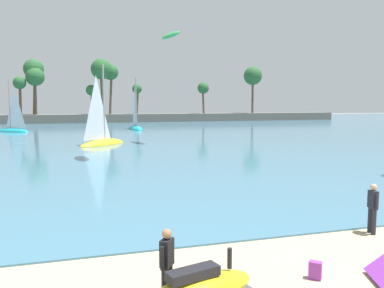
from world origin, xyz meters
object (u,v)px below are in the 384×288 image
(person_rigging_by_gear, at_px, (167,264))
(kite_aloft_drifting_left, at_px, (171,35))
(sailboat_mid_bay, at_px, (13,127))
(sailboat_far_left, at_px, (136,124))
(person_at_waterline, at_px, (373,207))
(sailboat_near_shore, at_px, (102,137))
(backpack_by_trailer, at_px, (315,270))

(person_rigging_by_gear, distance_m, kite_aloft_drifting_left, 34.35)
(sailboat_mid_bay, relative_size, sailboat_far_left, 0.93)
(person_at_waterline, xyz_separation_m, sailboat_near_shore, (-6.91, 29.73, -0.06))
(sailboat_mid_bay, bearing_deg, sailboat_near_shore, -62.57)
(sailboat_mid_bay, bearing_deg, kite_aloft_drifting_left, -50.30)
(sailboat_near_shore, distance_m, sailboat_mid_bay, 24.39)
(person_at_waterline, distance_m, sailboat_near_shore, 30.52)
(sailboat_near_shore, xyz_separation_m, sailboat_far_left, (6.58, 21.85, 0.01))
(sailboat_far_left, bearing_deg, kite_aloft_drifting_left, -88.76)
(sailboat_mid_bay, distance_m, kite_aloft_drifting_left, 30.44)
(person_at_waterline, relative_size, backpack_by_trailer, 3.78)
(sailboat_far_left, distance_m, kite_aloft_drifting_left, 24.49)
(person_at_waterline, bearing_deg, person_rigging_by_gear, -160.98)
(sailboat_near_shore, distance_m, sailboat_far_left, 22.82)
(person_at_waterline, xyz_separation_m, sailboat_mid_bay, (-18.15, 51.38, -0.11))
(backpack_by_trailer, height_order, sailboat_mid_bay, sailboat_mid_bay)
(sailboat_mid_bay, relative_size, kite_aloft_drifting_left, 2.29)
(kite_aloft_drifting_left, bearing_deg, sailboat_far_left, -12.45)
(person_at_waterline, bearing_deg, sailboat_mid_bay, 109.46)
(person_at_waterline, height_order, sailboat_mid_bay, sailboat_mid_bay)
(sailboat_mid_bay, bearing_deg, person_rigging_by_gear, -78.81)
(sailboat_far_left, bearing_deg, sailboat_mid_bay, -179.35)
(kite_aloft_drifting_left, bearing_deg, sailboat_mid_bay, 26.00)
(person_at_waterline, distance_m, backpack_by_trailer, 4.48)
(backpack_by_trailer, relative_size, sailboat_far_left, 0.05)
(person_rigging_by_gear, distance_m, backpack_by_trailer, 3.82)
(backpack_by_trailer, xyz_separation_m, sailboat_near_shore, (-3.19, 32.12, 0.63))
(backpack_by_trailer, height_order, kite_aloft_drifting_left, kite_aloft_drifting_left)
(sailboat_mid_bay, distance_m, sailboat_far_left, 17.82)
(sailboat_near_shore, bearing_deg, sailboat_mid_bay, 117.43)
(kite_aloft_drifting_left, bearing_deg, backpack_by_trailer, 159.36)
(backpack_by_trailer, height_order, sailboat_near_shore, sailboat_near_shore)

